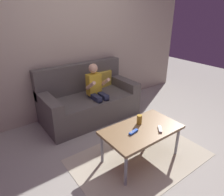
{
  "coord_description": "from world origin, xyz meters",
  "views": [
    {
      "loc": [
        -1.58,
        -1.5,
        1.8
      ],
      "look_at": [
        -0.0,
        0.65,
        0.6
      ],
      "focal_mm": 32.4,
      "sensor_mm": 36.0,
      "label": 1
    }
  ],
  "objects_px": {
    "couch": "(89,100)",
    "soda_can": "(139,120)",
    "coffee_table": "(142,131)",
    "person_seated_on_couch": "(97,90)",
    "game_remote_blue_center": "(133,132)",
    "game_remote_white_near_edge": "(160,129)"
  },
  "relations": [
    {
      "from": "person_seated_on_couch",
      "to": "game_remote_blue_center",
      "type": "relative_size",
      "value": 6.79
    },
    {
      "from": "couch",
      "to": "person_seated_on_couch",
      "type": "relative_size",
      "value": 1.66
    },
    {
      "from": "couch",
      "to": "game_remote_blue_center",
      "type": "bearing_deg",
      "value": -97.64
    },
    {
      "from": "game_remote_white_near_edge",
      "to": "game_remote_blue_center",
      "type": "bearing_deg",
      "value": 154.69
    },
    {
      "from": "game_remote_blue_center",
      "to": "soda_can",
      "type": "distance_m",
      "value": 0.23
    },
    {
      "from": "person_seated_on_couch",
      "to": "game_remote_white_near_edge",
      "type": "xyz_separation_m",
      "value": [
        0.06,
        -1.32,
        -0.1
      ]
    },
    {
      "from": "person_seated_on_couch",
      "to": "soda_can",
      "type": "height_order",
      "value": "person_seated_on_couch"
    },
    {
      "from": "couch",
      "to": "game_remote_white_near_edge",
      "type": "relative_size",
      "value": 12.72
    },
    {
      "from": "soda_can",
      "to": "couch",
      "type": "bearing_deg",
      "value": 90.5
    },
    {
      "from": "coffee_table",
      "to": "game_remote_white_near_edge",
      "type": "bearing_deg",
      "value": -44.59
    },
    {
      "from": "soda_can",
      "to": "coffee_table",
      "type": "bearing_deg",
      "value": -116.27
    },
    {
      "from": "couch",
      "to": "game_remote_white_near_edge",
      "type": "distance_m",
      "value": 1.52
    },
    {
      "from": "couch",
      "to": "soda_can",
      "type": "xyz_separation_m",
      "value": [
        0.01,
        -1.25,
        0.2
      ]
    },
    {
      "from": "person_seated_on_couch",
      "to": "game_remote_blue_center",
      "type": "height_order",
      "value": "person_seated_on_couch"
    },
    {
      "from": "couch",
      "to": "coffee_table",
      "type": "bearing_deg",
      "value": -91.61
    },
    {
      "from": "person_seated_on_couch",
      "to": "soda_can",
      "type": "distance_m",
      "value": 1.07
    },
    {
      "from": "game_remote_white_near_edge",
      "to": "soda_can",
      "type": "distance_m",
      "value": 0.28
    },
    {
      "from": "game_remote_white_near_edge",
      "to": "game_remote_blue_center",
      "type": "distance_m",
      "value": 0.33
    },
    {
      "from": "coffee_table",
      "to": "game_remote_blue_center",
      "type": "bearing_deg",
      "value": -175.67
    },
    {
      "from": "couch",
      "to": "person_seated_on_couch",
      "type": "distance_m",
      "value": 0.31
    },
    {
      "from": "coffee_table",
      "to": "person_seated_on_couch",
      "type": "bearing_deg",
      "value": 85.33
    },
    {
      "from": "game_remote_blue_center",
      "to": "game_remote_white_near_edge",
      "type": "bearing_deg",
      "value": -25.31
    }
  ]
}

